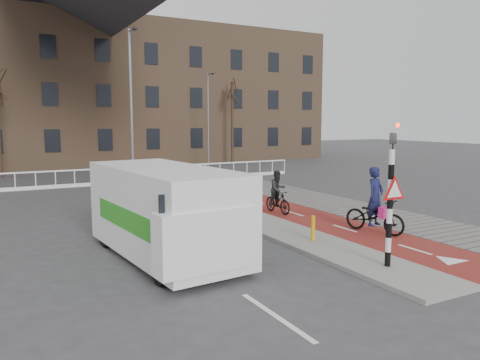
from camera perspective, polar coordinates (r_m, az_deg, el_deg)
name	(u,v)px	position (r m, az deg, el deg)	size (l,w,h in m)	color
ground	(351,248)	(14.11, 13.36, -8.09)	(120.00, 120.00, 0.00)	#38383A
bike_lane	(236,196)	(23.04, -0.47, -1.94)	(2.50, 60.00, 0.01)	maroon
sidewalk	(284,192)	(24.46, 5.35, -1.43)	(3.00, 60.00, 0.01)	slate
curb_island	(260,222)	(16.83, 2.45, -5.19)	(1.80, 16.00, 0.12)	gray
traffic_signal	(391,191)	(11.87, 17.94, -1.32)	(0.80, 0.80, 3.68)	black
bollard	(313,228)	(14.21, 8.90, -5.81)	(0.12, 0.12, 0.75)	#F7AB0D
cyclist_near	(375,211)	(16.03, 16.12, -3.62)	(1.31, 2.24, 2.18)	black
cyclist_far	(278,196)	(18.69, 4.61, -1.90)	(0.75, 1.59, 1.71)	black
van	(165,211)	(12.71, -9.13, -3.70)	(2.81, 5.89, 2.45)	white
railing	(75,182)	(27.64, -19.50, -0.19)	(28.00, 0.10, 0.99)	silver
townhouse_row	(66,71)	(42.77, -20.41, 12.35)	(46.00, 10.00, 15.90)	#7F6047
tree_right	(232,123)	(40.05, -0.95, 6.94)	(0.21, 0.21, 6.94)	black
streetlight_near	(132,115)	(23.10, -13.08, 7.77)	(0.12, 0.12, 7.94)	slate
streetlight_right	(208,120)	(37.35, -3.91, 7.26)	(0.12, 0.12, 7.40)	slate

